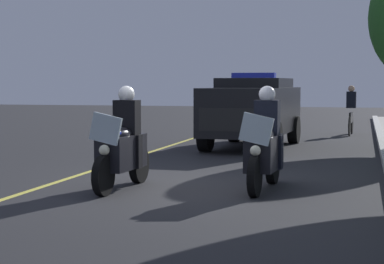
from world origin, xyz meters
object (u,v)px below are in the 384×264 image
police_motorcycle_lead_left (123,147)px  police_motorcycle_lead_right (265,148)px  police_suv (253,109)px  cyclist_background (351,110)px

police_motorcycle_lead_left → police_motorcycle_lead_right: 2.36m
police_motorcycle_lead_left → police_motorcycle_lead_right: bearing=101.9°
police_suv → police_motorcycle_lead_left: bearing=-6.6°
police_motorcycle_lead_left → cyclist_background: police_motorcycle_lead_left is taller
police_motorcycle_lead_left → police_suv: police_suv is taller
police_motorcycle_lead_left → police_motorcycle_lead_right: size_ratio=1.00×
cyclist_background → police_suv: bearing=-26.0°
police_motorcycle_lead_right → police_suv: bearing=-169.5°
police_motorcycle_lead_right → cyclist_background: 12.76m
police_motorcycle_lead_right → cyclist_background: bearing=174.8°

